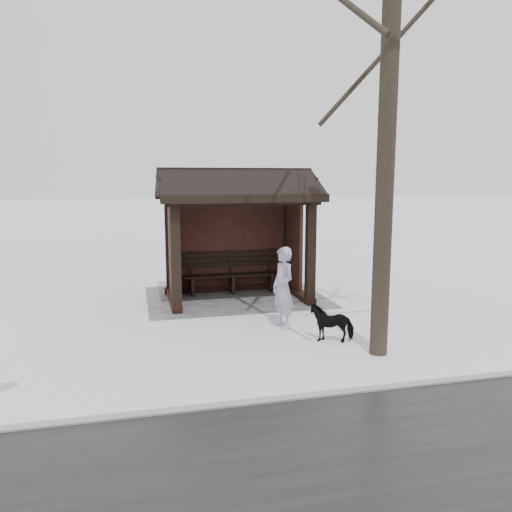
{
  "coord_description": "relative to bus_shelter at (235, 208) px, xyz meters",
  "views": [
    {
      "loc": [
        2.33,
        11.35,
        2.87
      ],
      "look_at": [
        -0.26,
        0.8,
        1.15
      ],
      "focal_mm": 35.0,
      "sensor_mm": 36.0,
      "label": 1
    }
  ],
  "objects": [
    {
      "name": "kerb",
      "position": [
        0.0,
        5.66,
        -2.16
      ],
      "size": [
        120.0,
        0.15,
        0.06
      ],
      "primitive_type": "cube",
      "color": "gray",
      "rests_on": "ground"
    },
    {
      "name": "bus_shelter",
      "position": [
        0.0,
        0.0,
        0.0
      ],
      "size": [
        3.6,
        2.4,
        3.09
      ],
      "color": "#361A13",
      "rests_on": "ground"
    },
    {
      "name": "pedestrian",
      "position": [
        -0.38,
        2.62,
        -1.38
      ],
      "size": [
        0.49,
        0.64,
        1.57
      ],
      "primitive_type": "imported",
      "rotation": [
        0.0,
        0.0,
        1.79
      ],
      "color": "#A39DB8",
      "rests_on": "ground"
    },
    {
      "name": "trampled_patch",
      "position": [
        0.0,
        -0.04,
        -2.16
      ],
      "size": [
        4.2,
        3.2,
        0.02
      ],
      "primitive_type": "cube",
      "color": "gray",
      "rests_on": "ground"
    },
    {
      "name": "ground",
      "position": [
        0.0,
        0.16,
        -2.17
      ],
      "size": [
        120.0,
        120.0,
        0.0
      ],
      "primitive_type": "plane",
      "color": "white",
      "rests_on": "ground"
    },
    {
      "name": "dog",
      "position": [
        -1.02,
        3.53,
        -1.84
      ],
      "size": [
        0.84,
        0.6,
        0.65
      ],
      "primitive_type": "imported",
      "rotation": [
        0.0,
        0.0,
        1.21
      ],
      "color": "black",
      "rests_on": "ground"
    }
  ]
}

